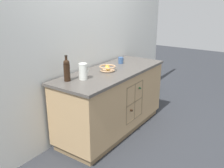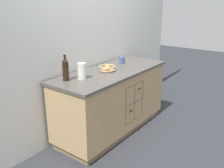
% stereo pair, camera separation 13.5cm
% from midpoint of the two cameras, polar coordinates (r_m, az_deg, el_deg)
% --- Properties ---
extents(ground_plane, '(14.00, 14.00, 0.00)m').
position_cam_midpoint_polar(ground_plane, '(3.77, 1.04, -10.22)').
color(ground_plane, '#2D3035').
extents(back_wall, '(4.40, 0.06, 2.55)m').
position_cam_midpoint_polar(back_wall, '(3.59, -4.13, 9.90)').
color(back_wall, silver).
rests_on(back_wall, ground_plane).
extents(kitchen_island, '(1.84, 0.71, 0.90)m').
position_cam_midpoint_polar(kitchen_island, '(3.57, 1.12, -3.77)').
color(kitchen_island, olive).
rests_on(kitchen_island, ground_plane).
extents(fruit_bowl, '(0.22, 0.22, 0.08)m').
position_cam_midpoint_polar(fruit_bowl, '(3.38, 0.09, 3.72)').
color(fruit_bowl, tan).
rests_on(fruit_bowl, kitchen_island).
extents(white_pitcher, '(0.16, 0.11, 0.20)m').
position_cam_midpoint_polar(white_pitcher, '(3.03, -5.61, 3.04)').
color(white_pitcher, silver).
rests_on(white_pitcher, kitchen_island).
extents(ceramic_mug, '(0.12, 0.08, 0.10)m').
position_cam_midpoint_polar(ceramic_mug, '(3.78, 3.31, 5.41)').
color(ceramic_mug, '#385684').
rests_on(ceramic_mug, kitchen_island).
extents(standing_wine_bottle, '(0.08, 0.08, 0.31)m').
position_cam_midpoint_polar(standing_wine_bottle, '(2.99, -9.32, 3.37)').
color(standing_wine_bottle, black).
rests_on(standing_wine_bottle, kitchen_island).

